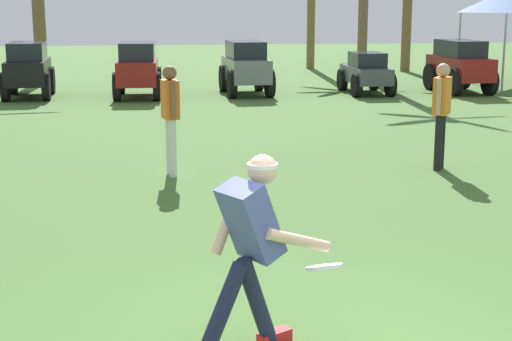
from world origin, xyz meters
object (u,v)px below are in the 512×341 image
Objects in this scene: frisbee_thrower at (250,245)px; teammate_near_sideline at (441,106)px; parked_car_slot_c at (138,68)px; parked_car_slot_e at (366,72)px; parked_car_slot_f at (460,65)px; frisbee_in_flight at (324,267)px; parked_car_slot_b at (28,68)px; parked_car_slot_d at (246,66)px; teammate_midfield at (170,110)px.

frisbee_thrower is 0.91× the size of teammate_near_sideline.
parked_car_slot_e is at bearing 0.37° from parked_car_slot_c.
parked_car_slot_f is at bearing 63.75° from frisbee_thrower.
parked_car_slot_c reaches higher than frisbee_in_flight.
teammate_near_sideline is 0.66× the size of parked_car_slot_c.
parked_car_slot_c is (-4.58, 9.48, -0.20)m from teammate_near_sideline.
parked_car_slot_c and parked_car_slot_f have the same top height.
teammate_near_sideline is at bearing 62.56° from frisbee_in_flight.
frisbee_thrower is 16.05m from parked_car_slot_b.
parked_car_slot_e is (6.02, 0.04, -0.18)m from parked_car_slot_c.
parked_car_slot_e is at bearing -4.04° from parked_car_slot_d.
parked_car_slot_d is (1.74, 15.52, -0.06)m from frisbee_thrower.
teammate_near_sideline reaches higher than parked_car_slot_e.
teammate_midfield is 10.33m from parked_car_slot_b.
teammate_near_sideline is 0.65× the size of parked_car_slot_b.
parked_car_slot_b is 1.09× the size of parked_car_slot_e.
parked_car_slot_f reaches higher than parked_car_slot_e.
parked_car_slot_b is at bearing 178.12° from parked_car_slot_e.
teammate_midfield is at bearing -119.62° from parked_car_slot_e.
parked_car_slot_b and parked_car_slot_d have the same top height.
parked_car_slot_b is 8.82m from parked_car_slot_e.
teammate_near_sideline is 0.71× the size of parked_car_slot_e.
parked_car_slot_e is (3.21, -0.23, -0.18)m from parked_car_slot_d.
frisbee_thrower is 0.64× the size of parked_car_slot_e.
parked_car_slot_f is (6.98, 15.17, 0.16)m from frisbee_in_flight.
frisbee_in_flight is 15.25m from parked_car_slot_c.
teammate_midfield is at bearing -86.04° from parked_car_slot_c.
frisbee_in_flight is 6.41m from teammate_near_sideline.
teammate_near_sideline is 10.53m from parked_car_slot_c.
parked_car_slot_c is (-1.63, 15.16, 0.16)m from frisbee_in_flight.
frisbee_thrower is 16.07m from parked_car_slot_e.
teammate_midfield is 0.66× the size of parked_car_slot_c.
teammate_midfield is at bearing 94.20° from frisbee_thrower.
parked_car_slot_f is at bearing 65.29° from frisbee_in_flight.
parked_car_slot_c is at bearing -174.63° from parked_car_slot_d.
teammate_midfield is (-0.43, 5.85, 0.14)m from frisbee_thrower.
parked_car_slot_b reaches higher than frisbee_in_flight.
teammate_midfield reaches higher than parked_car_slot_f.
frisbee_in_flight is 15.82m from parked_car_slot_e.
parked_car_slot_f is (8.61, 0.00, 0.00)m from parked_car_slot_c.
frisbee_thrower reaches higher than parked_car_slot_f.
teammate_midfield reaches higher than parked_car_slot_e.
frisbee_thrower is 15.29m from parked_car_slot_c.
parked_car_slot_f is (7.95, 9.41, -0.20)m from teammate_midfield.
teammate_near_sideline is at bearing -113.01° from parked_car_slot_f.
parked_car_slot_f is at bearing -2.58° from parked_car_slot_d.
teammate_midfield is 0.65× the size of parked_car_slot_f.
parked_car_slot_c is 1.07× the size of parked_car_slot_e.
parked_car_slot_c is at bearing 115.78° from teammate_near_sideline.
parked_car_slot_d is at bearing 5.37° from parked_car_slot_c.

